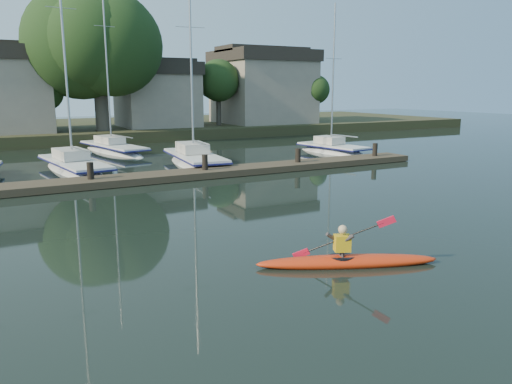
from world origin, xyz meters
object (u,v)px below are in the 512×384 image
dock (151,177)px  sailboat_2 (75,175)px  sailboat_6 (114,155)px  sailboat_3 (195,168)px  kayak (347,259)px  sailboat_4 (333,155)px

dock → sailboat_2: size_ratio=2.19×
dock → sailboat_6: sailboat_6 is taller
sailboat_2 → sailboat_3: 7.13m
sailboat_6 → kayak: bearing=-101.3°
kayak → sailboat_2: bearing=124.4°
sailboat_4 → sailboat_6: bearing=141.8°
sailboat_4 → sailboat_6: (-14.26, 8.24, 0.01)m
sailboat_4 → kayak: bearing=-134.3°
sailboat_2 → sailboat_3: sailboat_2 is taller
kayak → sailboat_3: sailboat_3 is taller
kayak → sailboat_4: bearing=77.2°
sailboat_2 → sailboat_6: 8.88m
dock → kayak: bearing=-86.4°
kayak → sailboat_2: 20.36m
dock → sailboat_2: 6.03m
kayak → sailboat_4: size_ratio=0.41×
dock → sailboat_4: sailboat_4 is taller
kayak → sailboat_2: (-3.90, 19.98, -0.39)m
sailboat_2 → sailboat_6: size_ratio=0.99×
sailboat_2 → sailboat_4: bearing=-8.9°
sailboat_2 → sailboat_4: sailboat_2 is taller
kayak → sailboat_6: bearing=113.1°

